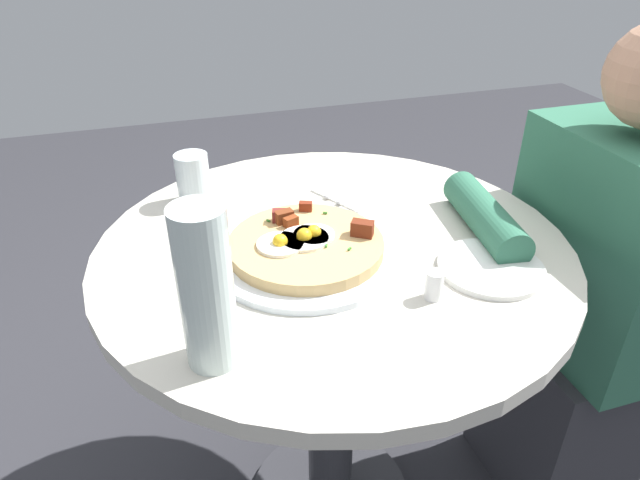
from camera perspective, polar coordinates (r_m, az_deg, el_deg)
name	(u,v)px	position (r m, az deg, el deg)	size (l,w,h in m)	color
dining_table	(332,320)	(1.15, 1.25, -8.02)	(0.87, 0.87, 0.76)	beige
person_seated	(585,319)	(1.39, 25.07, -7.20)	(0.38, 0.47, 1.14)	#2D2D33
pizza_plate	(306,254)	(1.00, -1.42, -1.38)	(0.34, 0.34, 0.01)	white
breakfast_pizza	(306,244)	(0.99, -1.46, -0.39)	(0.27, 0.27, 0.05)	tan
bread_plate	(491,268)	(1.01, 16.80, -2.68)	(0.18, 0.18, 0.01)	white
napkin	(361,189)	(1.24, 4.16, 5.18)	(0.17, 0.14, 0.00)	white
fork	(355,184)	(1.25, 3.56, 5.63)	(0.18, 0.01, 0.01)	silver
knife	(367,189)	(1.23, 4.79, 5.10)	(0.18, 0.01, 0.01)	silver
water_glass	(193,178)	(1.19, -12.65, 6.06)	(0.07, 0.07, 0.10)	silver
water_bottle	(206,289)	(0.74, -11.40, -4.89)	(0.07, 0.07, 0.23)	silver
salt_shaker	(434,285)	(0.91, 11.39, -4.48)	(0.03, 0.03, 0.05)	white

